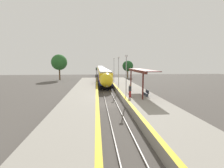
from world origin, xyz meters
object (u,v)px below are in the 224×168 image
lamppost_mid (119,70)px  lamppost_far (114,69)px  lamppost_near (126,73)px  platform_bench (146,93)px  railway_signal (96,75)px  train (101,72)px  person_waiting (130,91)px

lamppost_mid → lamppost_far: same height
lamppost_near → lamppost_far: (0.00, 17.47, 0.00)m
platform_bench → railway_signal: size_ratio=0.35×
lamppost_far → train: bearing=95.2°
person_waiting → lamppost_mid: size_ratio=0.31×
train → lamppost_mid: 34.17m
railway_signal → lamppost_far: lamppost_far is taller
platform_bench → lamppost_near: bearing=165.0°
platform_bench → lamppost_near: 4.06m
platform_bench → railway_signal: bearing=110.0°
platform_bench → railway_signal: railway_signal is taller
platform_bench → person_waiting: bearing=-164.1°
railway_signal → lamppost_far: size_ratio=0.76×
person_waiting → lamppost_mid: bearing=91.6°
person_waiting → lamppost_mid: (-0.29, 10.21, 2.36)m
train → lamppost_near: bearing=-86.9°
platform_bench → lamppost_mid: bearing=106.5°
lamppost_near → lamppost_mid: size_ratio=1.00×
platform_bench → person_waiting: 2.66m
train → lamppost_mid: bearing=-86.1°
lamppost_far → person_waiting: bearing=-89.1°
lamppost_near → lamppost_mid: same height
railway_signal → platform_bench: bearing=-70.0°
platform_bench → lamppost_mid: 10.29m
lamppost_near → lamppost_far: same height
train → person_waiting: 44.32m
train → person_waiting: bearing=-86.7°
platform_bench → railway_signal: 20.70m
train → lamppost_far: lamppost_far is taller
platform_bench → lamppost_mid: lamppost_mid is taller
lamppost_mid → person_waiting: bearing=-88.4°
lamppost_near → lamppost_mid: (0.00, 8.74, 0.00)m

